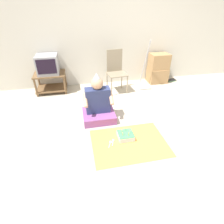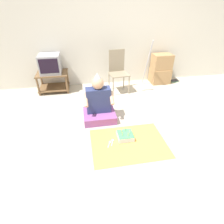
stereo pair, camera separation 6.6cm
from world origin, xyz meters
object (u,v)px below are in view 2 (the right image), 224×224
at_px(folding_chair, 118,69).
at_px(birthday_cake, 125,136).
at_px(cardboard_box_stack, 161,69).
at_px(tv, 50,64).
at_px(person_seated, 99,105).
at_px(dust_mop, 147,75).
at_px(book_pile, 174,81).

height_order(folding_chair, birthday_cake, folding_chair).
xyz_separation_m(cardboard_box_stack, birthday_cake, (-1.41, -2.01, -0.30)).
distance_m(tv, person_seated, 1.67).
relative_size(cardboard_box_stack, birthday_cake, 3.04).
bearing_deg(dust_mop, tv, 173.41).
distance_m(dust_mop, book_pile, 0.95).
distance_m(cardboard_box_stack, dust_mop, 0.53).
xyz_separation_m(book_pile, person_seated, (-2.15, -1.34, 0.25)).
xyz_separation_m(folding_chair, book_pile, (1.58, 0.23, -0.50)).
relative_size(folding_chair, book_pile, 4.71).
height_order(cardboard_box_stack, dust_mop, dust_mop).
bearing_deg(dust_mop, book_pile, 15.33).
bearing_deg(book_pile, folding_chair, -171.56).
bearing_deg(person_seated, folding_chair, 62.96).
bearing_deg(folding_chair, birthday_cake, -97.82).
bearing_deg(book_pile, person_seated, -147.95).
bearing_deg(dust_mop, cardboard_box_stack, 31.52).
relative_size(cardboard_box_stack, book_pile, 3.69).
distance_m(dust_mop, person_seated, 1.70).
xyz_separation_m(tv, birthday_cake, (1.23, -1.98, -0.59)).
height_order(person_seated, birthday_cake, person_seated).
height_order(tv, person_seated, person_seated).
relative_size(tv, dust_mop, 0.42).
bearing_deg(folding_chair, book_pile, 8.44).
bearing_deg(folding_chair, cardboard_box_stack, 13.26).
bearing_deg(book_pile, tv, 179.71).
relative_size(dust_mop, birthday_cake, 4.74).
height_order(dust_mop, person_seated, dust_mop).
xyz_separation_m(folding_chair, person_seated, (-0.57, -1.11, -0.25)).
distance_m(person_seated, birthday_cake, 0.74).
relative_size(dust_mop, book_pile, 5.75).
relative_size(folding_chair, birthday_cake, 3.88).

